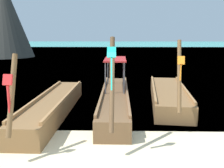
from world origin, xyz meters
name	(u,v)px	position (x,y,z in m)	size (l,w,h in m)	color
sea_water	(117,47)	(0.00, 62.36, 0.00)	(120.00, 120.00, 0.00)	#2DB29E
longtail_boat_red_ribbon	(54,106)	(-2.13, 3.88, 0.33)	(1.15, 6.75, 2.46)	brown
longtail_boat_turquoise_ribbon	(115,99)	(0.10, 4.80, 0.37)	(1.09, 7.61, 2.84)	brown
longtail_boat_orange_ribbon	(168,95)	(2.41, 5.65, 0.33)	(1.97, 6.40, 2.75)	brown
karst_rock	(1,17)	(-15.40, 28.78, 5.30)	(8.61, 7.59, 11.25)	#383833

